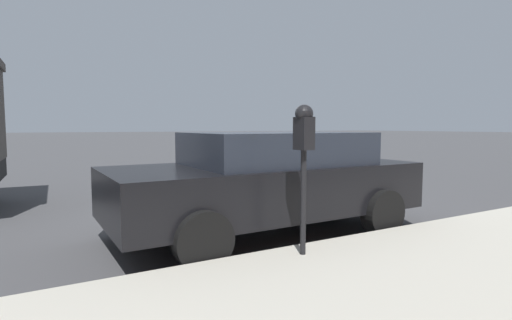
% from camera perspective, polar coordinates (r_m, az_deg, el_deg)
% --- Properties ---
extents(ground_plane, '(220.00, 220.00, 0.00)m').
position_cam_1_polar(ground_plane, '(6.92, 0.36, -7.71)').
color(ground_plane, '#424244').
extents(parking_meter, '(0.21, 0.19, 1.57)m').
position_cam_1_polar(parking_meter, '(4.16, 6.84, 2.79)').
color(parking_meter, black).
rests_on(parking_meter, sidewalk).
extents(car_black, '(2.08, 4.32, 1.42)m').
position_cam_1_polar(car_black, '(5.58, 1.81, -2.80)').
color(car_black, black).
rests_on(car_black, ground_plane).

